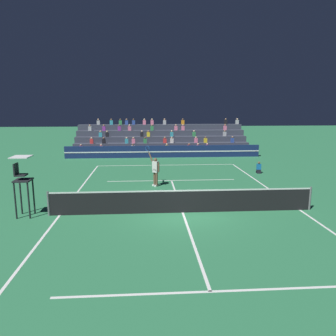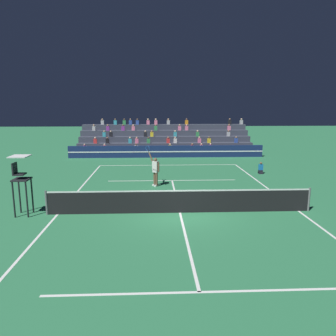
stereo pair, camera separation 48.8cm
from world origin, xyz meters
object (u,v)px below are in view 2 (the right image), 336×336
at_px(tennis_player, 155,170).
at_px(tennis_ball, 208,198).
at_px(umpire_chair, 20,177).
at_px(ball_kid_courtside, 261,169).

xyz_separation_m(tennis_player, tennis_ball, (2.73, -2.81, -0.95)).
bearing_deg(umpire_chair, tennis_ball, 14.59).
bearing_deg(tennis_ball, tennis_player, 134.10).
bearing_deg(tennis_ball, umpire_chair, -165.41).
bearing_deg(umpire_chair, ball_kid_courtside, 31.70).
relative_size(tennis_player, tennis_ball, 36.12).
bearing_deg(umpire_chair, tennis_player, 40.62).
bearing_deg(ball_kid_courtside, umpire_chair, -148.30).
height_order(umpire_chair, tennis_player, umpire_chair).
bearing_deg(ball_kid_courtside, tennis_ball, -128.35).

